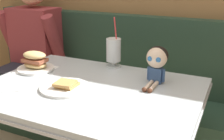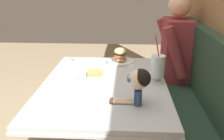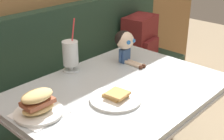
{
  "view_description": "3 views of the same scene",
  "coord_description": "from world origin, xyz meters",
  "px_view_note": "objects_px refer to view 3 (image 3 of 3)",
  "views": [
    {
      "loc": [
        0.66,
        -0.96,
        1.3
      ],
      "look_at": [
        0.11,
        0.21,
        0.84
      ],
      "focal_mm": 44.44,
      "sensor_mm": 36.0,
      "label": 1
    },
    {
      "loc": [
        1.5,
        0.31,
        1.37
      ],
      "look_at": [
        -0.01,
        0.23,
        0.82
      ],
      "focal_mm": 39.98,
      "sensor_mm": 36.0,
      "label": 2
    },
    {
      "loc": [
        -1.07,
        -0.76,
        1.49
      ],
      "look_at": [
        -0.01,
        0.22,
        0.83
      ],
      "focal_mm": 49.67,
      "sensor_mm": 36.0,
      "label": 3
    }
  ],
  "objects_px": {
    "seated_doll": "(125,42)",
    "sandwich_plate": "(38,105)",
    "backpack": "(140,36)",
    "milkshake_glass": "(70,55)",
    "toast_plate": "(116,98)"
  },
  "relations": [
    {
      "from": "sandwich_plate",
      "to": "backpack",
      "type": "distance_m",
      "value": 1.48
    },
    {
      "from": "toast_plate",
      "to": "milkshake_glass",
      "type": "height_order",
      "value": "milkshake_glass"
    },
    {
      "from": "sandwich_plate",
      "to": "toast_plate",
      "type": "bearing_deg",
      "value": -27.01
    },
    {
      "from": "toast_plate",
      "to": "milkshake_glass",
      "type": "xyz_separation_m",
      "value": [
        0.08,
        0.42,
        0.09
      ]
    },
    {
      "from": "toast_plate",
      "to": "sandwich_plate",
      "type": "xyz_separation_m",
      "value": [
        -0.32,
        0.17,
        0.03
      ]
    },
    {
      "from": "backpack",
      "to": "sandwich_plate",
      "type": "bearing_deg",
      "value": -159.77
    },
    {
      "from": "backpack",
      "to": "milkshake_glass",
      "type": "bearing_deg",
      "value": -165.28
    },
    {
      "from": "toast_plate",
      "to": "seated_doll",
      "type": "distance_m",
      "value": 0.49
    },
    {
      "from": "sandwich_plate",
      "to": "backpack",
      "type": "height_order",
      "value": "sandwich_plate"
    },
    {
      "from": "sandwich_plate",
      "to": "seated_doll",
      "type": "relative_size",
      "value": 1.01
    },
    {
      "from": "seated_doll",
      "to": "backpack",
      "type": "height_order",
      "value": "seated_doll"
    },
    {
      "from": "milkshake_glass",
      "to": "seated_doll",
      "type": "distance_m",
      "value": 0.34
    },
    {
      "from": "toast_plate",
      "to": "sandwich_plate",
      "type": "relative_size",
      "value": 1.14
    },
    {
      "from": "seated_doll",
      "to": "sandwich_plate",
      "type": "bearing_deg",
      "value": -170.98
    },
    {
      "from": "seated_doll",
      "to": "backpack",
      "type": "distance_m",
      "value": 0.81
    }
  ]
}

